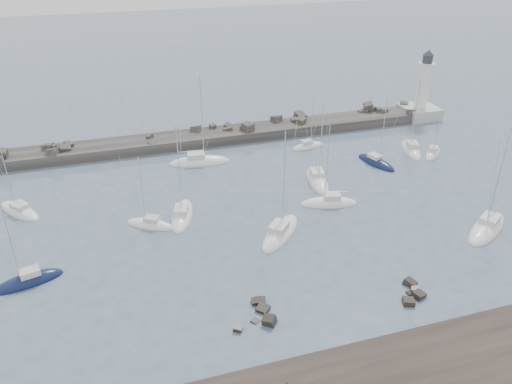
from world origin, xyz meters
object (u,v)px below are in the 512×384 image
Objects in this scene: sailboat_5 at (150,225)px; sailboat_3 at (182,216)px; sailboat_9 at (329,203)px; sailboat_2 at (28,282)px; sailboat_11 at (487,229)px; sailboat_12 at (433,153)px; sailboat_10 at (411,150)px; sailboat_4 at (199,162)px; sailboat_1 at (19,211)px; sailboat_6 at (317,181)px; sailboat_8 at (376,163)px; sailboat_7 at (280,233)px; lighthouse at (421,103)px; sailboat_14 at (308,147)px.

sailboat_3 is at bearing 12.41° from sailboat_5.
sailboat_2 is at bearing -171.00° from sailboat_9.
sailboat_11 reaches higher than sailboat_12.
sailboat_9 is at bearing -148.93° from sailboat_10.
sailboat_4 reaches higher than sailboat_11.
sailboat_12 is (7.69, 23.30, -0.00)m from sailboat_11.
sailboat_10 is (42.99, 10.51, 0.00)m from sailboat_3.
sailboat_3 is 1.07× the size of sailboat_9.
sailboat_1 is 67.59m from sailboat_12.
sailboat_4 is 1.11× the size of sailboat_6.
sailboat_7 is at bearing -145.43° from sailboat_8.
sailboat_6 is 0.95× the size of sailboat_7.
sailboat_11 is (26.62, -7.08, -0.01)m from sailboat_7.
sailboat_3 is 1.33× the size of sailboat_12.
sailboat_10 is at bearing 30.69° from sailboat_7.
sailboat_3 reaches higher than sailboat_12.
sailboat_3 is (19.12, 9.12, -0.00)m from sailboat_2.
sailboat_4 reaches higher than sailboat_5.
sailboat_8 is at bearing -161.17° from sailboat_10.
sailboat_1 is at bearing 165.74° from sailboat_9.
sailboat_10 reaches higher than sailboat_9.
sailboat_5 is (17.24, -9.06, 0.00)m from sailboat_1.
lighthouse is 77.99m from sailboat_1.
sailboat_3 reaches higher than sailboat_5.
sailboat_12 reaches higher than sailboat_14.
sailboat_7 is 36.58m from sailboat_10.
sailboat_6 reaches higher than sailboat_3.
sailboat_6 reaches higher than sailboat_9.
sailboat_9 is (15.16, -19.36, -0.00)m from sailboat_4.
sailboat_11 is 34.80m from sailboat_14.
sailboat_1 is at bearing 154.00° from sailboat_7.
sailboat_10 reaches higher than sailboat_2.
sailboat_1 is 48.64m from sailboat_14.
sailboat_6 is 16.39m from sailboat_7.
sailboat_11 reaches higher than lighthouse.
sailboat_6 is at bearing 49.57° from sailboat_7.
sailboat_10 is at bearing 2.16° from sailboat_1.
lighthouse is 1.18× the size of sailboat_2.
sailboat_7 is at bearing 165.11° from sailboat_11.
sailboat_11 is at bearing -14.89° from sailboat_7.
sailboat_9 is (25.44, -1.79, 0.02)m from sailboat_5.
sailboat_5 is 1.04× the size of sailboat_14.
lighthouse is 59.98m from sailboat_3.
sailboat_11 is (15.99, -19.56, -0.01)m from sailboat_6.
sailboat_4 is 1.24× the size of sailboat_9.
sailboat_14 is (5.07, 20.15, -0.01)m from sailboat_9.
sailboat_5 is 0.78× the size of sailboat_10.
sailboat_6 is 13.61m from sailboat_14.
lighthouse is 1.37× the size of sailboat_12.
sailboat_11 is at bearing -80.52° from sailboat_8.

